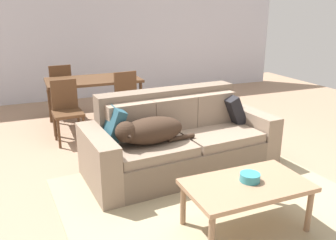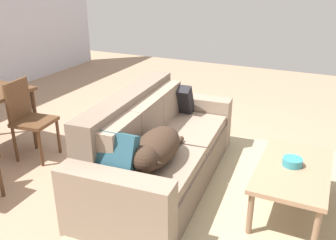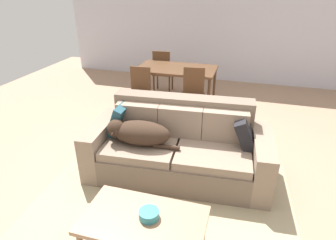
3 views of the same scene
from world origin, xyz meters
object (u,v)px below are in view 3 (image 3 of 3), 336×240
at_px(couch, 179,148).
at_px(dog_on_left_cushion, 138,132).
at_px(coffee_table, 144,223).
at_px(dining_table, 176,71).
at_px(throw_pillow_by_left_arm, 119,119).
at_px(dining_chair_far_left, 162,70).
at_px(throw_pillow_by_right_arm, 245,132).
at_px(dining_chair_near_left, 139,90).
at_px(bowl_on_coffee_table, 149,214).
at_px(dining_chair_near_right, 193,92).

bearing_deg(couch, dog_on_left_cushion, -157.84).
xyz_separation_m(coffee_table, dining_table, (-0.61, 3.39, 0.30)).
bearing_deg(coffee_table, throw_pillow_by_left_arm, 121.62).
bearing_deg(couch, dining_chair_far_left, 106.95).
relative_size(throw_pillow_by_right_arm, dining_chair_near_left, 0.41).
height_order(throw_pillow_by_right_arm, bowl_on_coffee_table, throw_pillow_by_right_arm).
xyz_separation_m(throw_pillow_by_right_arm, dining_chair_near_right, (-0.92, 1.43, -0.12)).
height_order(dog_on_left_cushion, throw_pillow_by_left_arm, throw_pillow_by_left_arm).
bearing_deg(dining_chair_near_right, throw_pillow_by_right_arm, -64.13).
relative_size(throw_pillow_by_right_arm, dining_chair_near_right, 0.40).
distance_m(couch, dining_table, 2.17).
height_order(dog_on_left_cushion, throw_pillow_by_right_arm, throw_pillow_by_right_arm).
relative_size(dining_chair_near_left, dining_chair_near_right, 0.96).
bearing_deg(throw_pillow_by_right_arm, dining_table, 124.57).
bearing_deg(bowl_on_coffee_table, throw_pillow_by_right_arm, 63.77).
bearing_deg(dining_chair_far_left, throw_pillow_by_left_arm, 90.91).
relative_size(dog_on_left_cushion, dining_table, 0.61).
distance_m(dining_table, dining_chair_near_right, 0.70).
relative_size(throw_pillow_by_right_arm, dining_chair_far_left, 0.39).
height_order(dog_on_left_cushion, dining_table, dining_table).
bearing_deg(bowl_on_coffee_table, dining_chair_near_right, 94.43).
height_order(coffee_table, bowl_on_coffee_table, bowl_on_coffee_table).
distance_m(dog_on_left_cushion, dining_chair_near_right, 1.80).
relative_size(throw_pillow_by_right_arm, bowl_on_coffee_table, 2.09).
relative_size(throw_pillow_by_left_arm, bowl_on_coffee_table, 2.33).
xyz_separation_m(dining_chair_near_left, dining_chair_near_right, (0.94, 0.10, 0.02)).
xyz_separation_m(dog_on_left_cushion, throw_pillow_by_right_arm, (1.22, 0.33, 0.02)).
bearing_deg(dining_chair_near_left, throw_pillow_by_right_arm, -38.62).
distance_m(throw_pillow_by_right_arm, bowl_on_coffee_table, 1.58).
xyz_separation_m(dog_on_left_cushion, dining_chair_far_left, (-0.59, 2.89, -0.10)).
relative_size(throw_pillow_by_left_arm, throw_pillow_by_right_arm, 1.11).
height_order(throw_pillow_by_left_arm, throw_pillow_by_right_arm, throw_pillow_by_left_arm).
bearing_deg(throw_pillow_by_left_arm, dog_on_left_cushion, -33.21).
bearing_deg(throw_pillow_by_left_arm, dining_chair_near_left, 101.96).
xyz_separation_m(couch, throw_pillow_by_left_arm, (-0.78, -0.00, 0.30)).
relative_size(couch, coffee_table, 2.17).
bearing_deg(dining_table, dog_on_left_cushion, -86.80).
bearing_deg(couch, throw_pillow_by_left_arm, 175.98).
relative_size(dining_table, dining_chair_near_right, 1.60).
distance_m(bowl_on_coffee_table, dining_table, 3.44).
distance_m(couch, coffee_table, 1.33).
height_order(bowl_on_coffee_table, dining_chair_near_left, dining_chair_near_left).
xyz_separation_m(throw_pillow_by_right_arm, dining_table, (-1.35, 1.95, 0.06)).
distance_m(throw_pillow_by_left_arm, throw_pillow_by_right_arm, 1.56).
bearing_deg(throw_pillow_by_right_arm, bowl_on_coffee_table, -116.23).
xyz_separation_m(coffee_table, dining_chair_near_left, (-1.12, 2.77, 0.10)).
bearing_deg(coffee_table, dining_table, 100.16).
xyz_separation_m(bowl_on_coffee_table, dining_table, (-0.65, 3.37, 0.21)).
xyz_separation_m(dog_on_left_cushion, coffee_table, (0.48, -1.10, -0.22)).
relative_size(couch, dining_chair_near_left, 2.57).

